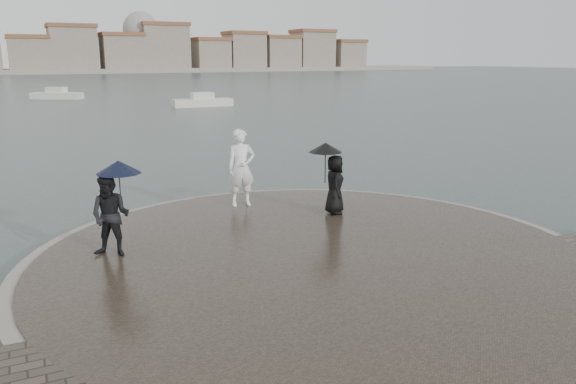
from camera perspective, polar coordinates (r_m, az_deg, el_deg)
ground at (r=9.79m, az=12.87°, el=-14.33°), size 400.00×400.00×0.00m
kerb_ring at (r=12.37m, az=2.67°, el=-7.10°), size 12.50×12.50×0.32m
quay_tip at (r=12.37m, az=2.67°, el=-7.01°), size 11.90×11.90×0.36m
statue at (r=15.97m, az=-4.77°, el=2.47°), size 0.87×0.64×2.19m
visitor_left at (r=12.44m, az=-17.43°, el=-1.37°), size 1.27×1.09×2.04m
visitor_right at (r=15.13m, az=4.54°, el=1.71°), size 1.11×1.02×1.95m
far_skyline at (r=167.34m, az=-27.05°, el=12.55°), size 260.00×20.00×37.00m
boats at (r=53.14m, az=-21.74°, el=8.18°), size 29.57×28.58×1.50m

